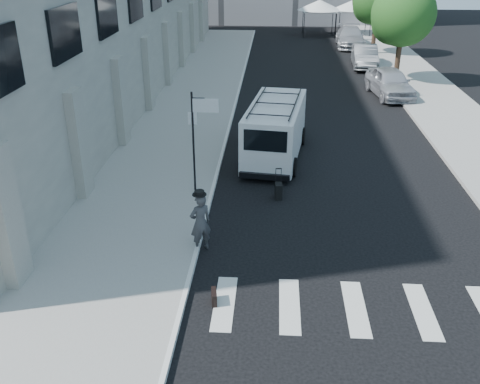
# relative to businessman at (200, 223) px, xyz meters

# --- Properties ---
(ground) EXTENTS (120.00, 120.00, 0.00)m
(ground) POSITION_rel_businessman_xyz_m (1.90, 0.52, -0.87)
(ground) COLOR black
(ground) RESTS_ON ground
(sidewalk_left) EXTENTS (4.50, 48.00, 0.15)m
(sidewalk_left) POSITION_rel_businessman_xyz_m (-2.35, 16.52, -0.80)
(sidewalk_left) COLOR gray
(sidewalk_left) RESTS_ON ground
(sidewalk_right) EXTENTS (4.00, 56.00, 0.15)m
(sidewalk_right) POSITION_rel_businessman_xyz_m (10.90, 20.52, -0.80)
(sidewalk_right) COLOR gray
(sidewalk_right) RESTS_ON ground
(sign_pole) EXTENTS (1.03, 0.07, 3.50)m
(sign_pole) POSITION_rel_businessman_xyz_m (-0.46, 3.72, 1.78)
(sign_pole) COLOR black
(sign_pole) RESTS_ON sidewalk_left
(tree_near) EXTENTS (3.80, 3.83, 6.03)m
(tree_near) POSITION_rel_businessman_xyz_m (9.40, 20.67, 3.10)
(tree_near) COLOR black
(tree_near) RESTS_ON ground
(tree_far) EXTENTS (3.80, 3.83, 6.03)m
(tree_far) POSITION_rel_businessman_xyz_m (9.40, 29.67, 3.10)
(tree_far) COLOR black
(tree_far) RESTS_ON ground
(tent_left) EXTENTS (4.00, 4.00, 3.20)m
(tent_left) POSITION_rel_businessman_xyz_m (5.90, 38.52, 1.84)
(tent_left) COLOR black
(tent_left) RESTS_ON ground
(tent_right) EXTENTS (4.00, 4.00, 3.20)m
(tent_right) POSITION_rel_businessman_xyz_m (9.10, 39.02, 1.84)
(tent_right) COLOR black
(tent_right) RESTS_ON ground
(businessman) EXTENTS (0.76, 0.70, 1.75)m
(businessman) POSITION_rel_businessman_xyz_m (0.00, 0.00, 0.00)
(businessman) COLOR #3C3C3F
(businessman) RESTS_ON ground
(briefcase) EXTENTS (0.19, 0.45, 0.34)m
(briefcase) POSITION_rel_businessman_xyz_m (0.65, -2.48, -0.70)
(briefcase) COLOR black
(briefcase) RESTS_ON ground
(suitcase) EXTENTS (0.27, 0.40, 1.06)m
(suitcase) POSITION_rel_businessman_xyz_m (2.22, 3.52, -0.59)
(suitcase) COLOR black
(suitcase) RESTS_ON ground
(cargo_van) EXTENTS (2.68, 6.14, 2.25)m
(cargo_van) POSITION_rel_businessman_xyz_m (2.08, 7.55, 0.29)
(cargo_van) COLOR white
(cargo_van) RESTS_ON ground
(parked_car_a) EXTENTS (2.48, 4.89, 1.60)m
(parked_car_a) POSITION_rel_businessman_xyz_m (8.51, 17.34, -0.08)
(parked_car_a) COLOR #A8A9B0
(parked_car_a) RESTS_ON ground
(parked_car_b) EXTENTS (1.87, 4.67, 1.51)m
(parked_car_b) POSITION_rel_businessman_xyz_m (8.22, 25.04, -0.12)
(parked_car_b) COLOR slate
(parked_car_b) RESTS_ON ground
(parked_car_c) EXTENTS (2.51, 5.59, 1.59)m
(parked_car_c) POSITION_rel_businessman_xyz_m (8.16, 32.95, -0.08)
(parked_car_c) COLOR #A4A6AC
(parked_car_c) RESTS_ON ground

